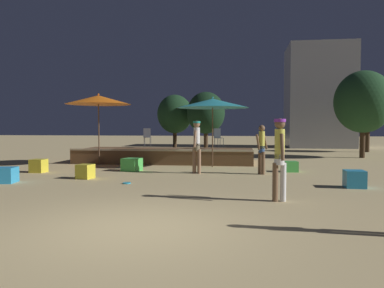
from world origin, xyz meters
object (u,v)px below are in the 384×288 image
patio_umbrella_0 (213,103)px  cube_seat_5 (355,179)px  person_3 (197,143)px  background_tree_2 (363,102)px  background_tree_1 (206,113)px  patio_umbrella_1 (98,100)px  background_tree_0 (175,114)px  person_1 (280,153)px  cube_seat_3 (5,175)px  cube_seat_1 (291,167)px  background_tree_3 (368,113)px  frisbee_disc (127,183)px  cube_seat_2 (85,171)px  cube_seat_4 (39,166)px  bistro_chair_0 (147,135)px  cube_seat_0 (132,165)px  person_2 (262,147)px  bistro_chair_1 (218,136)px

patio_umbrella_0 → cube_seat_5: 6.83m
person_3 → background_tree_2: 11.37m
person_3 → background_tree_1: bearing=-73.2°
cube_seat_5 → patio_umbrella_1: bearing=152.2°
background_tree_0 → cube_seat_5: bearing=-63.2°
person_1 → person_3: size_ratio=0.99×
cube_seat_3 → patio_umbrella_0: bearing=41.7°
cube_seat_1 → background_tree_3: (6.35, 11.67, 2.36)m
patio_umbrella_1 → frisbee_disc: (2.88, -5.10, -2.83)m
person_3 → frisbee_disc: (-1.76, -2.67, -1.08)m
cube_seat_2 → background_tree_2: background_tree_2 is taller
frisbee_disc → background_tree_0: bearing=95.2°
patio_umbrella_0 → cube_seat_4: patio_umbrella_0 is taller
cube_seat_1 → cube_seat_3: cube_seat_3 is taller
cube_seat_4 → frisbee_disc: 4.62m
cube_seat_4 → person_3: person_3 is taller
cube_seat_5 → cube_seat_3: bearing=-177.3°
background_tree_2 → background_tree_1: bearing=156.4°
bistro_chair_0 → person_3: bearing=-80.3°
person_3 → cube_seat_5: bearing=164.8°
cube_seat_3 → background_tree_3: (15.21, 15.62, 2.32)m
cube_seat_0 → background_tree_3: background_tree_3 is taller
cube_seat_0 → person_2: 4.91m
background_tree_1 → background_tree_2: (8.84, -3.87, 0.41)m
person_3 → background_tree_3: background_tree_3 is taller
person_3 → cube_seat_2: bearing=40.5°
cube_seat_4 → person_3: bearing=4.6°
patio_umbrella_0 → bistro_chair_0: (-3.52, 2.80, -1.41)m
patio_umbrella_1 → cube_seat_0: size_ratio=4.16×
patio_umbrella_0 → frisbee_disc: (-2.15, -4.87, -2.63)m
cube_seat_0 → person_2: person_2 is taller
person_1 → person_3: bearing=-74.7°
person_1 → background_tree_1: (-3.28, 16.42, 1.50)m
person_2 → frisbee_disc: 4.99m
cube_seat_1 → person_3: person_3 is taller
person_1 → cube_seat_5: bearing=-147.6°
background_tree_3 → person_3: bearing=-127.7°
patio_umbrella_1 → bistro_chair_1: bearing=21.2°
patio_umbrella_1 → bistro_chair_1: (5.11, 1.98, -1.61)m
person_2 → background_tree_1: bearing=-23.9°
person_2 → person_3: person_3 is taller
patio_umbrella_0 → cube_seat_4: (-6.21, -2.67, -2.40)m
bistro_chair_1 → background_tree_2: 8.47m
patio_umbrella_0 → cube_seat_5: bearing=-47.5°
cube_seat_5 → person_2: 3.61m
cube_seat_1 → background_tree_0: size_ratio=0.13×
person_2 → background_tree_1: (-3.12, 11.61, 1.64)m
background_tree_3 → background_tree_0: bearing=177.7°
cube_seat_0 → background_tree_1: 11.64m
cube_seat_1 → background_tree_0: background_tree_0 is taller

